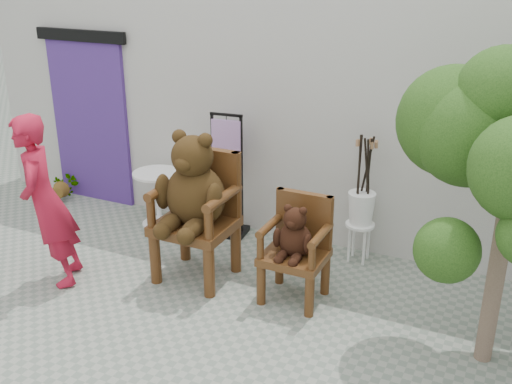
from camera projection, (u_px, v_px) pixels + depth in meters
ground_plane at (182, 357)px, 5.12m from camera, size 60.00×60.00×0.00m
back_wall at (315, 108)px, 7.17m from camera, size 9.00×1.00×3.00m
doorway at (91, 118)px, 8.05m from camera, size 1.40×0.11×2.33m
chair_big at (195, 196)px, 6.10m from camera, size 0.77×0.84×1.60m
chair_small at (296, 241)px, 5.81m from camera, size 0.60×0.55×1.06m
person at (46, 202)px, 6.00m from camera, size 0.71×0.78×1.79m
cafe_table at (158, 192)px, 7.49m from camera, size 0.60×0.60×0.70m
display_stand at (227, 189)px, 7.19m from camera, size 0.49×0.40×1.51m
stool_bucket at (361, 208)px, 6.51m from camera, size 0.32×0.32×1.45m
potted_plant at (63, 186)px, 8.36m from camera, size 0.45×0.42×0.40m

